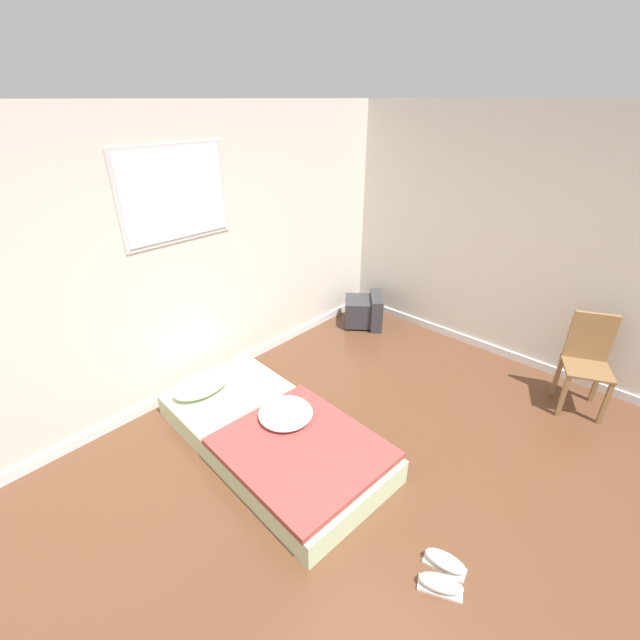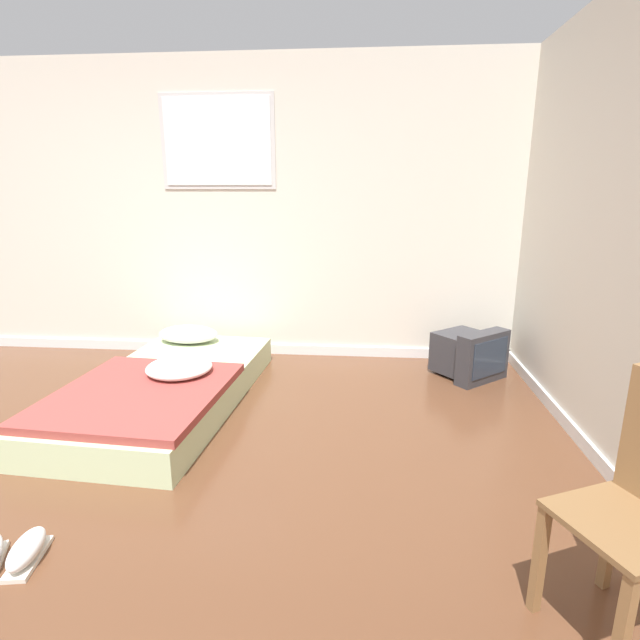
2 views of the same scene
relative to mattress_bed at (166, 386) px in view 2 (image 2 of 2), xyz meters
name	(u,v)px [view 2 (image 2 of 2)]	position (x,y,z in m)	size (l,w,h in m)	color
ground_plane	(6,535)	(-0.18, -1.44, -0.14)	(20.00, 20.00, 0.00)	brown
wall_back	(190,213)	(-0.17, 1.22, 1.16)	(8.21, 0.08, 2.60)	silver
mattress_bed	(166,386)	(0.00, 0.00, 0.00)	(1.15, 2.10, 0.36)	beige
crt_tv	(469,354)	(2.27, 0.75, 0.06)	(0.63, 0.64, 0.41)	#333338
sneaker_pair	(7,553)	(-0.05, -1.61, -0.09)	(0.32, 0.33, 0.10)	silver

